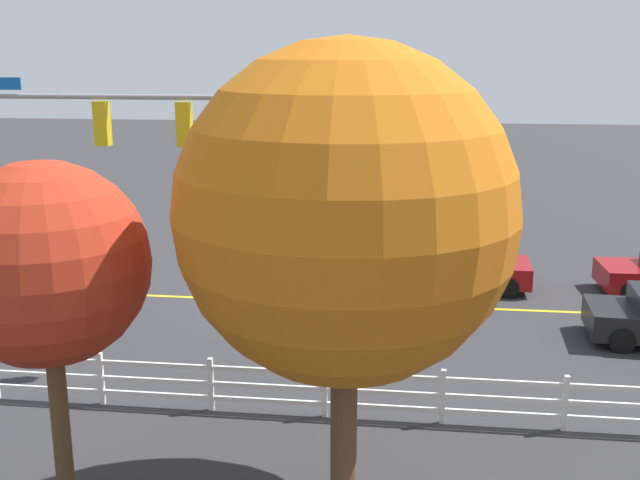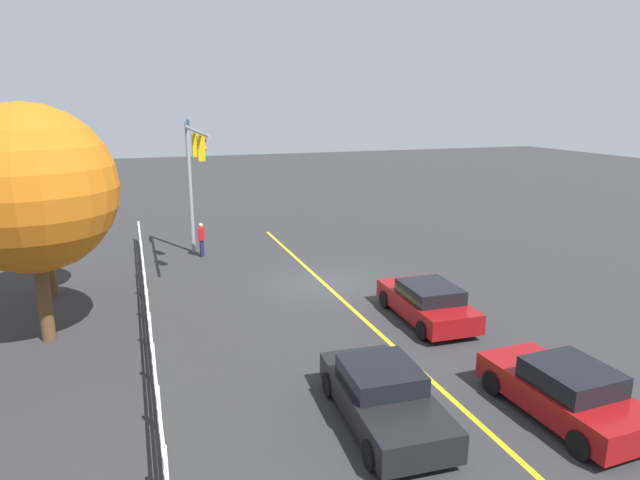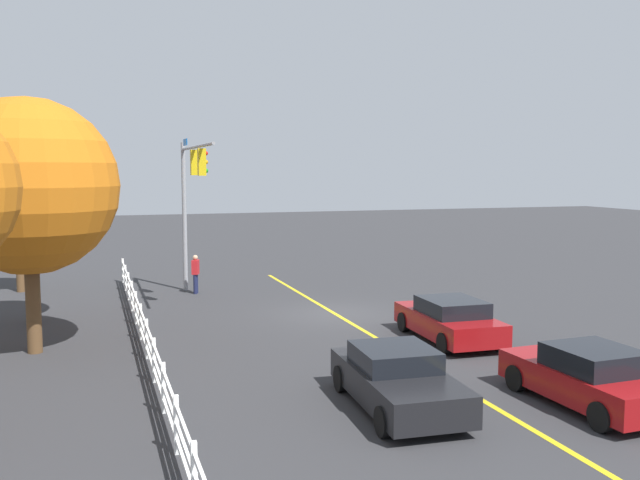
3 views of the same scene
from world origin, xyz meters
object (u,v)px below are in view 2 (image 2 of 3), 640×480
at_px(car_1, 564,391).
at_px(car_2, 427,302).
at_px(tree_1, 42,194).
at_px(car_0, 383,396).
at_px(tree_2, 39,172).
at_px(pedestrian, 201,238).
at_px(tree_0, 30,189).

distance_m(car_1, car_2, 6.45).
xyz_separation_m(car_1, tree_1, (13.56, 12.72, 3.38)).
height_order(car_0, tree_1, tree_1).
xyz_separation_m(car_0, car_1, (-1.23, -4.22, 0.01)).
xyz_separation_m(tree_1, tree_2, (6.67, 0.96, 0.12)).
bearing_deg(car_0, pedestrian, -168.97).
relative_size(pedestrian, tree_2, 0.29).
bearing_deg(car_0, tree_1, -142.11).
bearing_deg(tree_0, car_2, -101.66).
height_order(pedestrian, tree_0, tree_0).
relative_size(tree_0, tree_2, 1.30).
distance_m(pedestrian, tree_0, 11.02).
relative_size(car_0, car_1, 1.06).
relative_size(tree_1, tree_2, 0.99).
bearing_deg(tree_0, car_1, -126.03).
bearing_deg(car_1, pedestrian, 18.13).
distance_m(car_0, car_2, 6.68).
relative_size(car_1, tree_0, 0.57).
relative_size(car_0, tree_0, 0.61).
xyz_separation_m(car_0, car_2, (5.21, -4.18, 0.01)).
relative_size(tree_0, tree_1, 1.32).
distance_m(car_2, tree_0, 13.27).
distance_m(car_1, tree_2, 24.68).
xyz_separation_m(tree_0, tree_1, (4.57, 0.36, -0.84)).
xyz_separation_m(pedestrian, tree_2, (2.86, 7.27, 3.25)).
height_order(car_2, tree_2, tree_2).
xyz_separation_m(car_0, tree_1, (12.33, 8.50, 3.39)).
relative_size(pedestrian, tree_1, 0.30).
bearing_deg(tree_2, car_1, -145.93).
bearing_deg(tree_1, tree_2, 8.22).
bearing_deg(tree_1, car_2, -119.29).
bearing_deg(car_2, car_1, -177.50).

